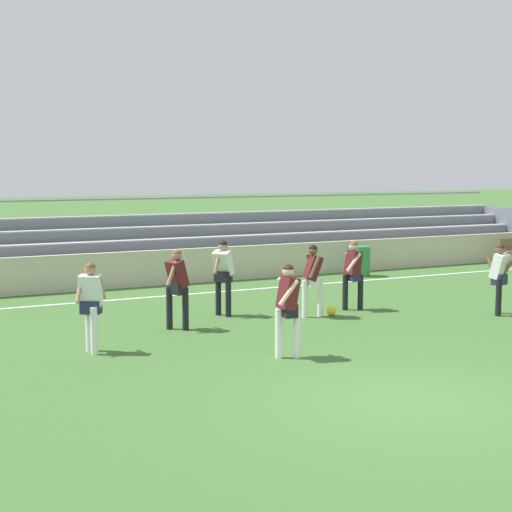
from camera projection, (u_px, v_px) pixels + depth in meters
The scene contains 13 objects.
ground_plane at pixel (409, 401), 11.12m from camera, with size 160.00×160.00×0.00m, color #3D662D.
field_line_sideline at pixel (165, 296), 20.18m from camera, with size 44.00×0.12×0.01m, color white.
sideline_wall at pixel (142, 269), 21.75m from camera, with size 48.00×0.16×1.00m, color beige.
bleacher_stand at pixel (205, 240), 25.20m from camera, with size 26.14×3.19×2.32m.
trash_bin at pixel (361, 261), 23.82m from camera, with size 0.56×0.56×0.92m, color #2D7F3D.
player_dark_wide_left at pixel (313, 274), 17.27m from camera, with size 0.49×0.54×1.62m.
player_dark_overlapping at pixel (353, 269), 18.12m from camera, with size 0.62×0.45×1.62m.
player_dark_challenging at pixel (288, 302), 13.52m from camera, with size 0.57×0.46×1.66m.
player_white_wide_right at pixel (91, 299), 13.91m from camera, with size 0.65×0.45×1.64m.
player_white_pressing_high at pixel (500, 273), 17.53m from camera, with size 0.46×0.62×1.62m.
player_white_on_ball at pixel (223, 271), 17.37m from camera, with size 0.65×0.54×1.70m.
player_dark_deep_cover at pixel (177, 282), 15.89m from camera, with size 0.62×0.47×1.67m.
soccer_ball at pixel (331, 311), 17.51m from camera, with size 0.22×0.22×0.22m, color yellow.
Camera 1 is at (-6.79, -8.69, 3.33)m, focal length 54.54 mm.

